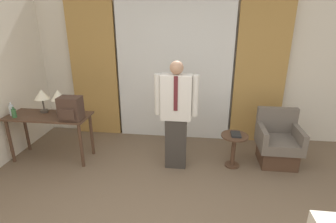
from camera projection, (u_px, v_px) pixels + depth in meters
name	position (u px, v px, depth m)	size (l,w,h in m)	color
wall_back	(175.00, 66.00, 4.86)	(10.00, 0.06, 2.70)	silver
curtain_sheer_center	(174.00, 71.00, 4.76)	(2.08, 0.06, 2.58)	white
curtain_drape_left	(94.00, 69.00, 4.93)	(0.88, 0.06, 2.58)	#B28442
curtain_drape_right	(260.00, 73.00, 4.58)	(0.88, 0.06, 2.58)	#B28442
desk	(49.00, 122.00, 4.17)	(1.30, 0.53, 0.76)	#4C3323
table_lamp_left	(42.00, 96.00, 4.17)	(0.23, 0.23, 0.38)	#4C4238
table_lamp_right	(58.00, 96.00, 4.14)	(0.23, 0.23, 0.38)	#4C4238
bottle_near_edge	(14.00, 113.00, 4.02)	(0.07, 0.07, 0.17)	#336638
bottle_by_lamp	(12.00, 110.00, 4.10)	(0.08, 0.08, 0.21)	silver
backpack	(71.00, 109.00, 3.90)	(0.32, 0.26, 0.35)	#422D23
person	(176.00, 113.00, 3.84)	(0.63, 0.21, 1.66)	#38332D
armchair	(278.00, 144.00, 4.15)	(0.63, 0.62, 0.85)	#4C3323
side_table	(234.00, 145.00, 4.02)	(0.41, 0.41, 0.53)	#4C3323
book	(236.00, 134.00, 3.95)	(0.14, 0.21, 0.03)	black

